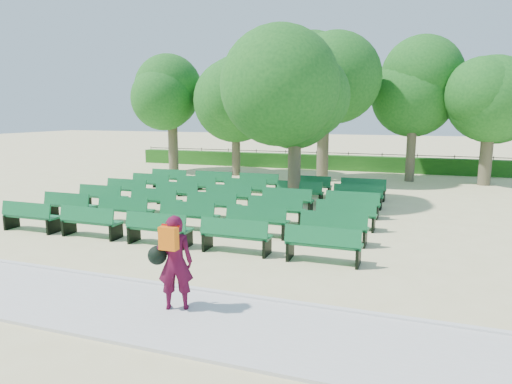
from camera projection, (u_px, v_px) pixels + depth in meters
ground at (254, 219)px, 15.08m from camera, size 120.00×120.00×0.00m
paving at (114, 307)px, 8.20m from camera, size 30.00×2.20×0.06m
curb at (150, 283)px, 9.27m from camera, size 30.00×0.12×0.10m
hedge at (331, 162)px, 28.00m from camera, size 26.00×0.70×0.90m
fence at (332, 169)px, 28.45m from camera, size 26.00×0.10×1.02m
tree_line at (317, 178)px, 24.36m from camera, size 21.80×6.80×7.04m
bench_array at (223, 210)px, 16.03m from camera, size 1.80×0.66×1.12m
tree_among at (295, 101)px, 16.95m from camera, size 4.25×4.25×5.83m
person at (173, 261)px, 7.92m from camera, size 0.85×0.62×1.69m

